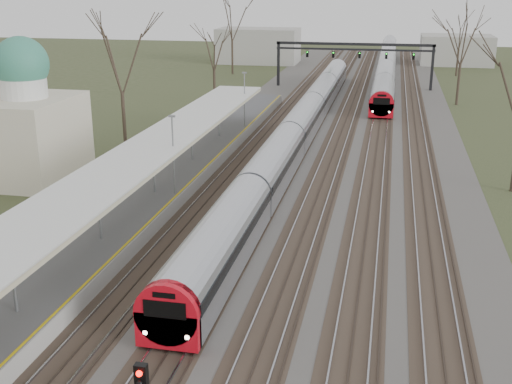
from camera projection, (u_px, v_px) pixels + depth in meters
The scene contains 8 objects.
track_bed at pixel (331, 139), 59.12m from camera, with size 24.00×160.00×0.22m.
platform at pixel (173, 183), 44.54m from camera, with size 3.50×69.00×1.00m, color #9E9B93.
canopy at pixel (147, 152), 39.27m from camera, with size 4.10×50.00×3.11m.
dome_building at pixel (7, 128), 46.47m from camera, with size 10.00×8.00×10.30m.
signal_gantry at pixel (354, 52), 85.46m from camera, with size 21.00×0.59×6.08m.
tree_west_far at pixel (120, 55), 53.50m from camera, with size 5.50×5.50×11.33m.
train_near at pixel (302, 122), 59.22m from camera, with size 2.62×75.21×3.05m.
train_far at pixel (387, 64), 101.22m from camera, with size 2.62×75.21×3.05m.
Camera 1 is at (5.35, -2.88, 13.89)m, focal length 45.00 mm.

